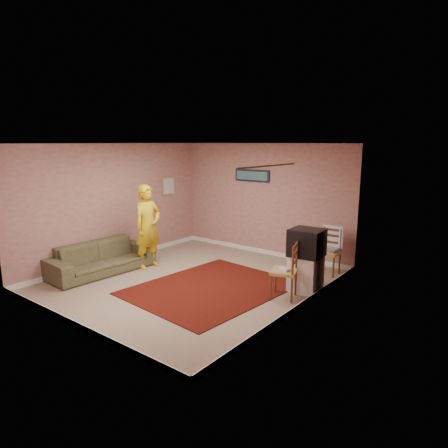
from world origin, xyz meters
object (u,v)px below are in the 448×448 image
Objects in this scene: chair_a at (329,247)px; sofa at (102,258)px; person at (148,227)px; tv_cabinet at (305,274)px; crt_tv at (306,243)px; chair_b at (284,265)px.

sofa is (-3.68, -2.75, -0.25)m from chair_a.
person reaches higher than chair_a.
chair_a is 4.60m from sofa.
sofa is at bearing -156.91° from tv_cabinet.
person is at bearing -151.21° from chair_a.
sofa is (-3.74, -1.60, -0.58)m from crt_tv.
crt_tv is (-0.01, -0.00, 0.57)m from tv_cabinet.
person is (-3.28, -0.75, 0.56)m from tv_cabinet.
crt_tv is at bearing -63.58° from sofa.
chair_b is 3.77m from sofa.
chair_b reaches higher than sofa.
sofa is (-3.60, -1.08, -0.28)m from chair_b.
crt_tv is 1.19× the size of chair_a.
chair_a is 3.74m from person.
tv_cabinet is 1.17m from chair_a.
tv_cabinet is at bearing -63.61° from sofa.
person reaches higher than crt_tv.
chair_b is (-0.15, -0.52, -0.30)m from crt_tv.
chair_a is 0.28× the size of person.
tv_cabinet is 0.37× the size of person.
chair_a is (-0.07, 1.15, 0.24)m from tv_cabinet.
person is (0.47, 0.85, 0.57)m from sofa.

